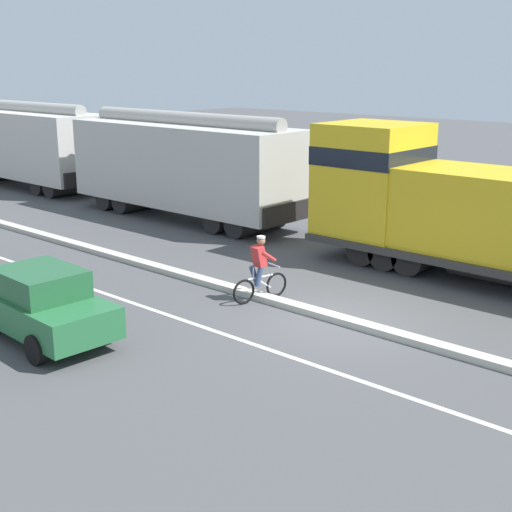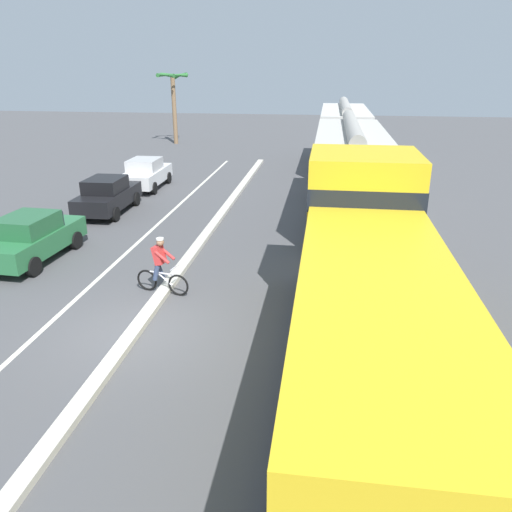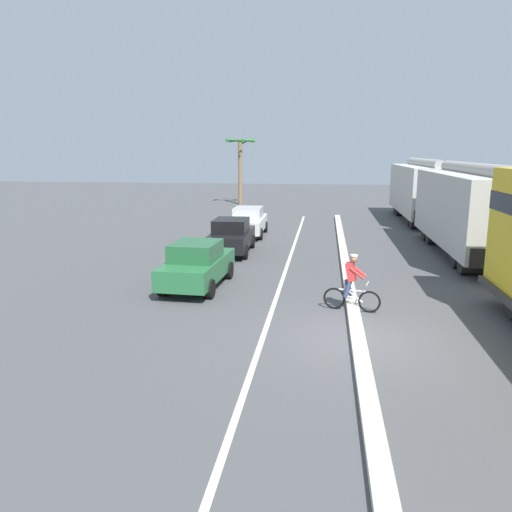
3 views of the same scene
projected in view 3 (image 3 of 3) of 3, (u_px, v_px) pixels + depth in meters
name	position (u px, v px, depth m)	size (l,w,h in m)	color
ground_plane	(357.00, 339.00, 12.69)	(120.00, 120.00, 0.00)	#4C4C4F
median_curb	(348.00, 278.00, 18.49)	(0.36, 36.00, 0.16)	beige
lane_stripe	(283.00, 277.00, 18.82)	(0.14, 36.00, 0.01)	silver
hopper_car_lead	(470.00, 210.00, 22.39)	(2.90, 10.60, 4.18)	#B8B6AE
hopper_car_middle	(422.00, 190.00, 33.63)	(2.90, 10.60, 4.18)	beige
parked_car_green	(197.00, 264.00, 17.37)	(1.98, 4.28, 1.62)	#286B3D
parked_car_black	(231.00, 236.00, 23.18)	(1.90, 4.24, 1.62)	black
parked_car_white	(249.00, 221.00, 27.91)	(1.89, 4.23, 1.62)	silver
cyclist	(352.00, 284.00, 14.78)	(1.68, 0.56, 1.71)	black
palm_tree_near	(241.00, 153.00, 43.48)	(2.62, 2.78, 5.93)	#846647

